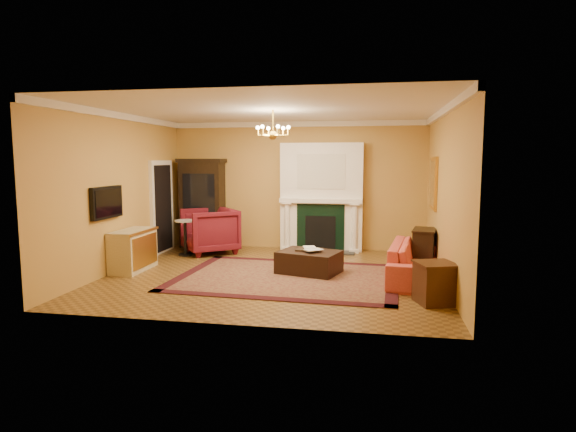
% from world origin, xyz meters
% --- Properties ---
extents(floor, '(6.00, 5.50, 0.02)m').
position_xyz_m(floor, '(0.00, 0.00, -0.01)').
color(floor, brown).
rests_on(floor, ground).
extents(ceiling, '(6.00, 5.50, 0.02)m').
position_xyz_m(ceiling, '(0.00, 0.00, 3.01)').
color(ceiling, silver).
rests_on(ceiling, wall_back).
extents(wall_back, '(6.00, 0.02, 3.00)m').
position_xyz_m(wall_back, '(0.00, 2.76, 1.50)').
color(wall_back, '#B99442').
rests_on(wall_back, floor).
extents(wall_front, '(6.00, 0.02, 3.00)m').
position_xyz_m(wall_front, '(0.00, -2.76, 1.50)').
color(wall_front, '#B99442').
rests_on(wall_front, floor).
extents(wall_left, '(0.02, 5.50, 3.00)m').
position_xyz_m(wall_left, '(-3.01, 0.00, 1.50)').
color(wall_left, '#B99442').
rests_on(wall_left, floor).
extents(wall_right, '(0.02, 5.50, 3.00)m').
position_xyz_m(wall_right, '(3.01, 0.00, 1.50)').
color(wall_right, '#B99442').
rests_on(wall_right, floor).
extents(fireplace, '(1.90, 0.70, 2.50)m').
position_xyz_m(fireplace, '(0.60, 2.57, 1.19)').
color(fireplace, white).
rests_on(fireplace, wall_back).
extents(crown_molding, '(6.00, 5.50, 0.12)m').
position_xyz_m(crown_molding, '(0.00, 0.96, 2.94)').
color(crown_molding, white).
rests_on(crown_molding, ceiling).
extents(doorway, '(0.08, 1.05, 2.10)m').
position_xyz_m(doorway, '(-2.95, 1.70, 1.05)').
color(doorway, silver).
rests_on(doorway, wall_left).
extents(tv_panel, '(0.09, 0.95, 0.58)m').
position_xyz_m(tv_panel, '(-2.95, -0.60, 1.35)').
color(tv_panel, black).
rests_on(tv_panel, wall_left).
extents(gilt_mirror, '(0.06, 0.76, 1.05)m').
position_xyz_m(gilt_mirror, '(2.97, 1.40, 1.65)').
color(gilt_mirror, gold).
rests_on(gilt_mirror, wall_right).
extents(chandelier, '(0.63, 0.55, 0.53)m').
position_xyz_m(chandelier, '(-0.00, 0.00, 2.61)').
color(chandelier, gold).
rests_on(chandelier, ceiling).
extents(oriental_rug, '(4.06, 3.12, 0.02)m').
position_xyz_m(oriental_rug, '(0.29, -0.17, 0.01)').
color(oriental_rug, '#410E13').
rests_on(oriental_rug, floor).
extents(china_cabinet, '(1.03, 0.49, 2.05)m').
position_xyz_m(china_cabinet, '(-2.28, 2.49, 1.02)').
color(china_cabinet, black).
rests_on(china_cabinet, floor).
extents(wingback_armchair, '(1.48, 1.49, 1.13)m').
position_xyz_m(wingback_armchair, '(-1.86, 1.79, 0.56)').
color(wingback_armchair, maroon).
rests_on(wingback_armchair, floor).
extents(pedestal_table, '(0.45, 0.45, 0.80)m').
position_xyz_m(pedestal_table, '(-2.29, 1.41, 0.46)').
color(pedestal_table, black).
rests_on(pedestal_table, floor).
extents(commode, '(0.51, 1.06, 0.78)m').
position_xyz_m(commode, '(-2.73, -0.12, 0.39)').
color(commode, beige).
rests_on(commode, floor).
extents(coral_sofa, '(0.93, 2.29, 0.87)m').
position_xyz_m(coral_sofa, '(2.57, 0.12, 0.44)').
color(coral_sofa, '#D54B43').
rests_on(coral_sofa, floor).
extents(end_table, '(0.64, 0.64, 0.59)m').
position_xyz_m(end_table, '(2.72, -1.33, 0.29)').
color(end_table, '#361C0E').
rests_on(end_table, floor).
extents(console_table, '(0.50, 0.73, 0.76)m').
position_xyz_m(console_table, '(2.78, 1.00, 0.38)').
color(console_table, black).
rests_on(console_table, floor).
extents(leather_ottoman, '(1.26, 1.06, 0.40)m').
position_xyz_m(leather_ottoman, '(0.63, 0.23, 0.22)').
color(leather_ottoman, black).
rests_on(leather_ottoman, oriental_rug).
extents(ottoman_tray, '(0.51, 0.42, 0.03)m').
position_xyz_m(ottoman_tray, '(0.63, 0.31, 0.44)').
color(ottoman_tray, black).
rests_on(ottoman_tray, leather_ottoman).
extents(book_a, '(0.22, 0.09, 0.30)m').
position_xyz_m(book_a, '(0.52, 0.32, 0.60)').
color(book_a, gray).
rests_on(book_a, ottoman_tray).
extents(book_b, '(0.16, 0.19, 0.31)m').
position_xyz_m(book_b, '(0.65, 0.24, 0.61)').
color(book_b, gray).
rests_on(book_b, ottoman_tray).
extents(topiary_left, '(0.14, 0.14, 0.38)m').
position_xyz_m(topiary_left, '(-0.20, 2.53, 1.44)').
color(topiary_left, gray).
rests_on(topiary_left, fireplace).
extents(topiary_right, '(0.18, 0.18, 0.47)m').
position_xyz_m(topiary_right, '(1.38, 2.53, 1.49)').
color(topiary_right, gray).
rests_on(topiary_right, fireplace).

